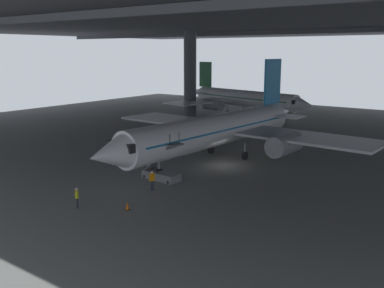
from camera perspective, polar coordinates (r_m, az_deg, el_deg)
The scene contains 8 objects.
ground_plane at distance 44.98m, azimuth 3.53°, elevation -2.68°, with size 110.00×110.00×0.00m, color slate.
hangar_structure at distance 55.82m, azimuth 11.60°, elevation 15.89°, with size 121.00×99.00×16.03m.
airplane_main at distance 46.27m, azimuth 3.39°, elevation 1.89°, with size 31.93×33.06×10.50m.
boarding_stairs at distance 39.62m, azimuth -3.97°, elevation -3.65°, with size 4.08×1.72×4.46m.
crew_worker_near_nose at distance 33.53m, azimuth -14.84°, elevation -6.67°, with size 0.42×0.41×1.57m.
crew_worker_by_stairs at distance 36.48m, azimuth -5.25°, elevation -4.64°, with size 0.33×0.52×1.70m.
airplane_distant at distance 79.94m, azimuth 6.64°, elevation 5.97°, with size 28.75×28.20×9.40m.
traffic_cone_orange at distance 32.61m, azimuth -8.46°, elevation -8.03°, with size 0.36×0.36×0.60m.
Camera 1 is at (23.33, -36.72, 11.41)m, focal length 40.73 mm.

